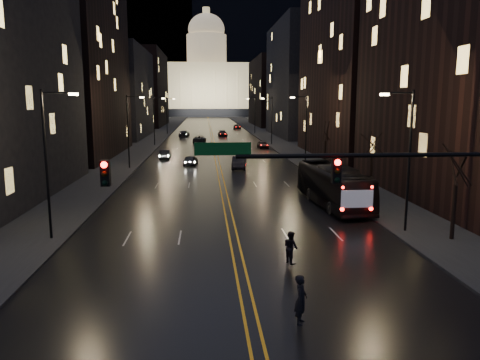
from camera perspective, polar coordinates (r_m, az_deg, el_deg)
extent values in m
plane|color=black|center=(19.90, 0.99, -15.12)|extent=(900.00, 900.00, 0.00)
cube|color=black|center=(148.23, -3.69, 6.44)|extent=(20.00, 320.00, 0.02)
cube|color=black|center=(148.73, -9.12, 6.37)|extent=(8.00, 320.00, 0.16)
cube|color=black|center=(149.05, 1.74, 6.50)|extent=(8.00, 320.00, 0.16)
cube|color=orange|center=(148.23, -3.69, 6.44)|extent=(0.62, 320.00, 0.01)
cube|color=black|center=(74.75, -19.85, 13.46)|extent=(12.00, 30.00, 28.00)
cube|color=black|center=(111.68, -14.51, 10.23)|extent=(12.00, 34.00, 20.00)
cube|color=black|center=(159.21, -11.50, 10.81)|extent=(12.00, 40.00, 24.00)
cube|color=black|center=(44.40, 27.23, 13.36)|extent=(12.00, 26.00, 24.00)
cube|color=black|center=(72.46, 14.70, 17.83)|extent=(12.00, 30.00, 38.00)
cube|color=black|center=(112.40, 7.49, 11.97)|extent=(12.00, 34.00, 26.00)
cube|color=black|center=(159.63, 3.92, 10.61)|extent=(12.00, 40.00, 22.00)
cube|color=black|center=(404.16, 1.72, 17.74)|extent=(520.00, 60.00, 130.00)
cube|color=black|center=(268.07, -4.00, 8.30)|extent=(90.00, 50.00, 4.00)
cube|color=#F0D38B|center=(268.10, -4.04, 11.29)|extent=(80.00, 36.00, 24.00)
cylinder|color=beige|center=(269.42, -4.09, 15.55)|extent=(22.00, 22.00, 16.00)
ellipsoid|color=beige|center=(270.77, -4.12, 17.87)|extent=(20.00, 20.00, 17.00)
cylinder|color=#F0D38B|center=(272.11, -4.14, 19.64)|extent=(4.00, 4.00, 6.00)
cylinder|color=black|center=(19.49, 17.38, 2.91)|extent=(12.00, 0.18, 0.18)
cube|color=black|center=(18.59, -16.09, 0.80)|extent=(0.35, 0.30, 1.00)
cube|color=black|center=(18.92, 11.65, 1.13)|extent=(0.35, 0.30, 1.00)
sphere|color=#FF0705|center=(18.37, -16.25, 1.79)|extent=(0.24, 0.24, 0.24)
sphere|color=#FF0705|center=(18.71, 11.84, 2.11)|extent=(0.24, 0.24, 0.24)
cube|color=#053F14|center=(18.10, -2.11, 3.81)|extent=(2.20, 0.06, 0.50)
cylinder|color=black|center=(30.97, 19.92, 1.96)|extent=(0.16, 0.16, 9.00)
cylinder|color=black|center=(30.38, 18.82, 10.03)|extent=(1.80, 0.10, 0.10)
cube|color=#FFDC99|center=(30.04, 17.20, 9.93)|extent=(0.50, 0.25, 0.15)
cylinder|color=black|center=(29.75, -22.52, 1.51)|extent=(0.16, 0.16, 9.00)
cylinder|color=black|center=(29.23, -21.37, 9.91)|extent=(1.80, 0.10, 0.10)
cube|color=#FFDC99|center=(28.98, -19.64, 9.83)|extent=(0.50, 0.25, 0.15)
cylinder|color=black|center=(59.49, 8.05, 5.88)|extent=(0.16, 0.16, 9.00)
cylinder|color=black|center=(59.18, 7.28, 10.04)|extent=(1.80, 0.10, 0.10)
cube|color=#FFDC99|center=(59.00, 6.41, 9.96)|extent=(0.50, 0.25, 0.15)
cylinder|color=black|center=(58.86, -13.48, 5.67)|extent=(0.16, 0.16, 9.00)
cylinder|color=black|center=(58.60, -12.77, 9.89)|extent=(1.80, 0.10, 0.10)
cube|color=#FFDC99|center=(58.47, -11.88, 9.82)|extent=(0.50, 0.25, 0.15)
cylinder|color=black|center=(88.98, 3.91, 7.18)|extent=(0.16, 0.16, 9.00)
cylinder|color=black|center=(88.78, 3.36, 9.96)|extent=(1.80, 0.10, 0.10)
cube|color=#FFDC99|center=(88.66, 2.77, 9.90)|extent=(0.50, 0.25, 0.15)
cylinder|color=black|center=(88.56, -10.43, 7.03)|extent=(0.16, 0.16, 9.00)
cylinder|color=black|center=(88.39, -9.93, 9.83)|extent=(1.80, 0.10, 0.10)
cube|color=#FFDC99|center=(88.31, -9.34, 9.78)|extent=(0.50, 0.25, 0.15)
cylinder|color=black|center=(118.73, 1.83, 7.82)|extent=(0.16, 0.16, 9.00)
cylinder|color=black|center=(118.58, 1.40, 9.90)|extent=(1.80, 0.10, 0.10)
cube|color=#FFDC99|center=(118.49, 0.96, 9.85)|extent=(0.50, 0.25, 0.15)
cylinder|color=black|center=(118.42, -8.91, 7.71)|extent=(0.16, 0.16, 9.00)
cylinder|color=black|center=(118.29, -8.53, 9.80)|extent=(1.80, 0.10, 0.10)
cube|color=#FFDC99|center=(118.23, -8.08, 9.76)|extent=(0.50, 0.25, 0.15)
cylinder|color=black|center=(30.58, 24.58, -3.67)|extent=(0.24, 0.24, 3.50)
cylinder|color=black|center=(43.11, 15.66, 0.52)|extent=(0.24, 0.24, 3.50)
cylinder|color=black|center=(58.26, 10.33, 3.02)|extent=(0.24, 0.24, 3.50)
imported|color=black|center=(38.14, 11.25, -0.68)|extent=(3.50, 11.72, 3.22)
imported|color=black|center=(61.13, -6.05, 2.43)|extent=(2.03, 4.19, 1.38)
imported|color=black|center=(68.23, -9.12, 3.09)|extent=(1.41, 4.03, 1.33)
imported|color=black|center=(93.78, -4.96, 4.99)|extent=(2.70, 5.41, 1.47)
imported|color=black|center=(109.53, -6.83, 5.63)|extent=(2.53, 5.22, 1.46)
imported|color=black|center=(57.51, -0.11, 2.12)|extent=(2.16, 4.90, 1.56)
imported|color=black|center=(82.58, 2.79, 4.33)|extent=(1.96, 4.01, 1.32)
imported|color=black|center=(110.11, -2.14, 5.68)|extent=(2.27, 4.84, 1.37)
imported|color=black|center=(139.36, -0.34, 6.53)|extent=(2.59, 5.02, 1.36)
imported|color=black|center=(18.26, 7.44, -14.25)|extent=(0.69, 0.82, 1.93)
imported|color=black|center=(24.57, 6.21, -8.13)|extent=(0.78, 0.95, 1.71)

